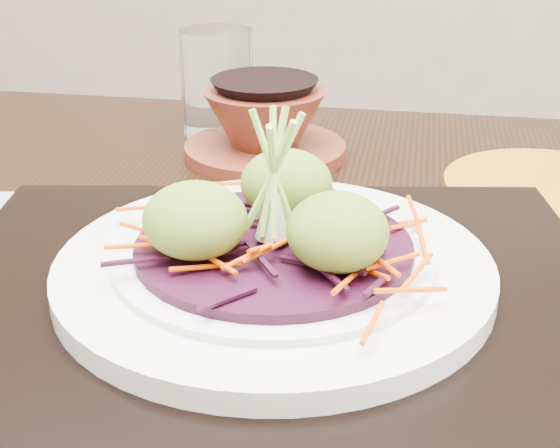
% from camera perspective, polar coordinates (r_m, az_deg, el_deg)
% --- Properties ---
extents(dining_table, '(1.20, 0.81, 0.75)m').
position_cam_1_polar(dining_table, '(0.62, -2.05, -10.54)').
color(dining_table, black).
rests_on(dining_table, ground).
extents(placemat, '(0.54, 0.46, 0.00)m').
position_cam_1_polar(placemat, '(0.50, -0.43, -6.17)').
color(placemat, '#86AD9B').
rests_on(placemat, dining_table).
extents(serving_tray, '(0.47, 0.39, 0.02)m').
position_cam_1_polar(serving_tray, '(0.50, -0.44, -5.02)').
color(serving_tray, black).
rests_on(serving_tray, placemat).
extents(white_plate, '(0.27, 0.27, 0.02)m').
position_cam_1_polar(white_plate, '(0.49, -0.44, -3.13)').
color(white_plate, silver).
rests_on(white_plate, serving_tray).
extents(cabbage_bed, '(0.17, 0.17, 0.01)m').
position_cam_1_polar(cabbage_bed, '(0.48, -0.45, -1.68)').
color(cabbage_bed, black).
rests_on(cabbage_bed, white_plate).
extents(carrot_julienne, '(0.21, 0.21, 0.01)m').
position_cam_1_polar(carrot_julienne, '(0.48, -0.45, -0.78)').
color(carrot_julienne, '#E14503').
rests_on(carrot_julienne, cabbage_bed).
extents(guacamole_scoops, '(0.15, 0.13, 0.05)m').
position_cam_1_polar(guacamole_scoops, '(0.47, -0.48, 0.94)').
color(guacamole_scoops, '#597824').
rests_on(guacamole_scoops, cabbage_bed).
extents(scallion_garnish, '(0.06, 0.06, 0.09)m').
position_cam_1_polar(scallion_garnish, '(0.46, -0.47, 3.33)').
color(scallion_garnish, '#96CD52').
rests_on(scallion_garnish, cabbage_bed).
extents(water_glass, '(0.10, 0.10, 0.11)m').
position_cam_1_polar(water_glass, '(0.83, -4.61, 10.31)').
color(water_glass, white).
rests_on(water_glass, dining_table).
extents(terracotta_bowl_set, '(0.20, 0.20, 0.07)m').
position_cam_1_polar(terracotta_bowl_set, '(0.76, -1.11, 7.15)').
color(terracotta_bowl_set, '#5C2316').
rests_on(terracotta_bowl_set, dining_table).
extents(yellow_plate, '(0.23, 0.23, 0.01)m').
position_cam_1_polar(yellow_plate, '(0.72, 19.22, 2.41)').
color(yellow_plate, '#B26913').
rests_on(yellow_plate, dining_table).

